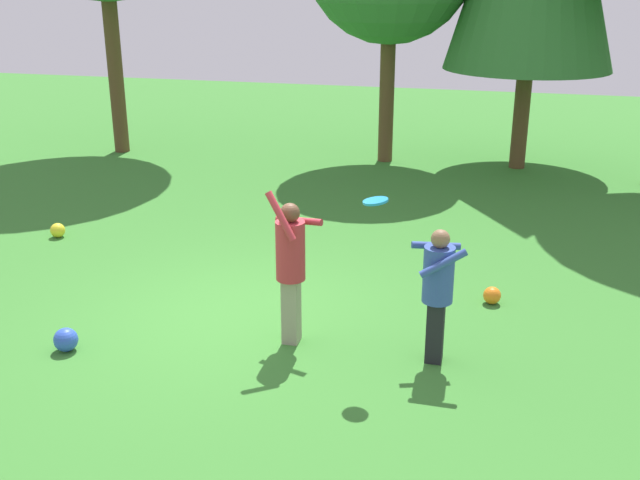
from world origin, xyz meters
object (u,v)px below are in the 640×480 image
object	(u,v)px
person_thrower	(291,261)
ball_orange	(492,295)
person_catcher	(438,285)
frisbee	(376,201)
ball_blue	(66,340)
ball_yellow	(58,230)

from	to	relation	value
person_thrower	ball_orange	distance (m)	2.97
person_catcher	ball_orange	distance (m)	1.99
ball_orange	person_thrower	bearing A→B (deg)	-143.27
person_thrower	person_catcher	bearing A→B (deg)	12.78
frisbee	ball_blue	bearing A→B (deg)	-169.81
ball_yellow	person_thrower	bearing A→B (deg)	-28.26
person_catcher	ball_blue	size ratio (longest dim) A/B	5.59
person_catcher	ball_blue	bearing A→B (deg)	-6.26
ball_blue	ball_yellow	distance (m)	4.16
ball_orange	ball_yellow	size ratio (longest dim) A/B	0.97
person_thrower	frisbee	distance (m)	1.36
frisbee	ball_orange	world-z (taller)	frisbee
person_catcher	ball_orange	bearing A→B (deg)	-126.05
person_catcher	frisbee	distance (m)	1.20
frisbee	ball_yellow	distance (m)	6.69
ball_orange	ball_yellow	distance (m)	7.11
person_thrower	frisbee	world-z (taller)	frisbee
person_thrower	person_catcher	distance (m)	1.69
frisbee	ball_orange	size ratio (longest dim) A/B	1.32
person_thrower	ball_yellow	world-z (taller)	person_thrower
ball_blue	ball_yellow	bearing A→B (deg)	123.96
ball_orange	ball_yellow	world-z (taller)	ball_yellow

